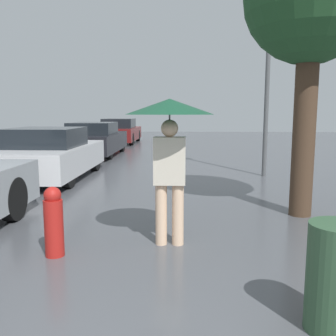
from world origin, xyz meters
name	(u,v)px	position (x,y,z in m)	size (l,w,h in m)	color
pedestrian	(170,128)	(-0.05, 3.06, 1.44)	(1.05, 1.05, 1.78)	beige
parked_car_second	(49,155)	(-3.22, 7.61, 0.59)	(1.87, 3.95, 1.25)	silver
parked_car_third	(94,140)	(-3.30, 12.67, 0.59)	(1.83, 4.23, 1.25)	black
parked_car_farthest	(120,132)	(-3.31, 18.30, 0.60)	(1.79, 4.22, 1.29)	maroon
tree	(311,1)	(1.98, 4.49, 3.25)	(1.99, 1.99, 4.32)	#473323
street_lamp	(269,36)	(2.18, 8.21, 3.46)	(0.39, 0.39, 4.83)	#515456
fire_hydrant	(54,222)	(-1.34, 2.63, 0.40)	(0.22, 0.22, 0.80)	#B21E19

